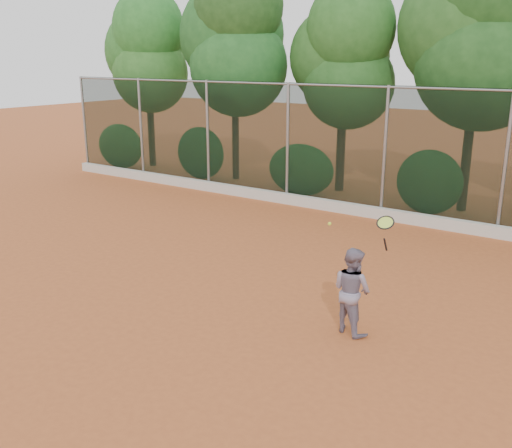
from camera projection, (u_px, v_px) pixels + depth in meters
The scene contains 7 objects.
ground at pixel (224, 306), 9.98m from camera, with size 80.00×80.00×0.00m, color #B3582A.
concrete_curb at pixel (378, 213), 15.34m from camera, with size 24.00×0.20×0.30m, color beige.
tennis_player at pixel (352, 290), 8.86m from camera, with size 0.68×0.53×1.39m, color gray.
chainlink_fence at pixel (385, 149), 15.00m from camera, with size 24.09×0.09×3.50m.
foliage_backdrop at pixel (399, 49), 16.14m from camera, with size 23.70×3.63×7.55m.
tennis_racket at pixel (385, 225), 8.23m from camera, with size 0.27×0.27×0.55m.
tennis_ball_in_flight at pixel (330, 224), 9.43m from camera, with size 0.06×0.06×0.06m.
Camera 1 is at (5.66, -7.24, 4.18)m, focal length 40.00 mm.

